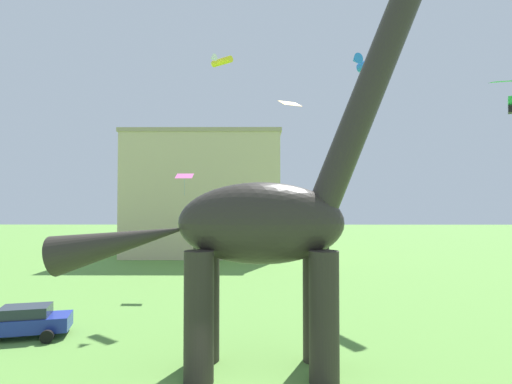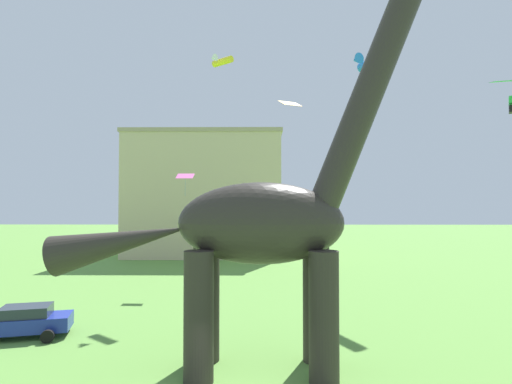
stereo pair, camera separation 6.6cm
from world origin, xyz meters
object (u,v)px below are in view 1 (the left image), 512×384
Objects in this scene: kite_high_right at (220,61)px; kite_far_left at (290,103)px; dinosaur_sculpture at (259,223)px; kite_mid_left at (507,81)px; parked_sedan_left at (25,321)px; kite_high_left at (184,176)px; kite_trailing at (369,62)px.

kite_far_left is at bearing -70.07° from kite_high_right.
kite_mid_left is at bearing 19.34° from dinosaur_sculpture.
parked_sedan_left is 2.47× the size of kite_high_left.
dinosaur_sculpture reaches higher than kite_high_left.
kite_trailing reaches higher than dinosaur_sculpture.
kite_mid_left reaches higher than parked_sedan_left.
kite_high_right is at bearing 179.50° from kite_trailing.
kite_high_right reaches higher than kite_mid_left.
parked_sedan_left is (-11.76, 4.11, -5.11)m from dinosaur_sculpture.
kite_far_left reaches higher than kite_high_left.
kite_high_left is (5.72, 12.55, 8.14)m from parked_sedan_left.
kite_high_right is 11.60m from kite_trailing.
kite_far_left is (13.23, -1.23, 10.69)m from parked_sedan_left.
kite_trailing is 2.19× the size of kite_mid_left.
kite_trailing is (11.60, -0.10, -0.16)m from kite_high_right.
kite_high_left is 23.40m from kite_mid_left.
dinosaur_sculpture is at bearing -34.18° from parked_sedan_left.
dinosaur_sculpture reaches higher than parked_sedan_left.
kite_high_left reaches higher than parked_sedan_left.
kite_far_left is 15.57m from kite_trailing.
kite_high_right reaches higher than kite_far_left.
kite_far_left is at bearing -119.71° from kite_trailing.
kite_far_left is at bearing -20.27° from parked_sedan_left.
kite_trailing is at bearing 80.97° from dinosaur_sculpture.
kite_mid_left reaches higher than kite_high_left.
kite_mid_left is (1.48, -15.40, -6.10)m from kite_trailing.
dinosaur_sculpture is 17.97m from kite_high_left.
kite_mid_left is at bearing -25.99° from parked_sedan_left.
kite_high_left is at bearing 50.54° from parked_sedan_left.
kite_high_left is at bearing 133.70° from kite_mid_left.
dinosaur_sculpture is at bearing -78.73° from kite_high_right.
kite_high_left is 0.62× the size of kite_trailing.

